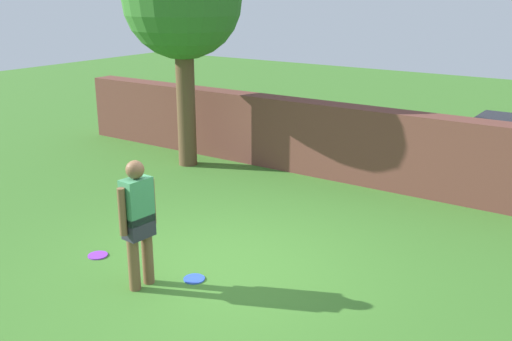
{
  "coord_description": "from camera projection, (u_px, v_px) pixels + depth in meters",
  "views": [
    {
      "loc": [
        4.31,
        -5.47,
        3.52
      ],
      "look_at": [
        -0.26,
        1.23,
        1.0
      ],
      "focal_mm": 41.07,
      "sensor_mm": 36.0,
      "label": 1
    }
  ],
  "objects": [
    {
      "name": "frisbee_purple",
      "position": [
        98.0,
        255.0,
        8.07
      ],
      "size": [
        0.27,
        0.27,
        0.02
      ],
      "primitive_type": "cylinder",
      "color": "purple",
      "rests_on": "ground"
    },
    {
      "name": "person",
      "position": [
        138.0,
        218.0,
        7.0
      ],
      "size": [
        0.25,
        0.54,
        1.62
      ],
      "rotation": [
        0.0,
        0.0,
        1.49
      ],
      "color": "brown",
      "rests_on": "ground"
    },
    {
      "name": "ground_plane",
      "position": [
        220.0,
        269.0,
        7.68
      ],
      "size": [
        40.0,
        40.0,
        0.0
      ],
      "primitive_type": "plane",
      "color": "#3D7528"
    },
    {
      "name": "tree",
      "position": [
        182.0,
        2.0,
        11.32
      ],
      "size": [
        2.33,
        2.33,
        4.51
      ],
      "color": "brown",
      "rests_on": "ground"
    },
    {
      "name": "brick_wall",
      "position": [
        294.0,
        135.0,
        11.76
      ],
      "size": [
        11.12,
        0.5,
        1.44
      ],
      "primitive_type": "cube",
      "color": "brown",
      "rests_on": "ground"
    },
    {
      "name": "frisbee_blue",
      "position": [
        194.0,
        279.0,
        7.41
      ],
      "size": [
        0.27,
        0.27,
        0.02
      ],
      "primitive_type": "cylinder",
      "color": "blue",
      "rests_on": "ground"
    }
  ]
}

